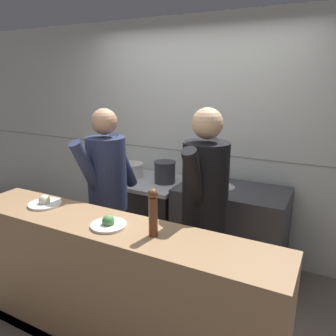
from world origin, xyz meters
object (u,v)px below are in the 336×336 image
(plated_dish_main, at_px, (45,203))
(chef_head_cook, at_px, (108,193))
(plated_dish_appetiser, at_px, (109,224))
(pepper_mill, at_px, (153,212))
(stock_pot, at_px, (131,169))
(mixing_bowl_steel, at_px, (222,183))
(chef_sous, at_px, (205,208))
(sauce_pot, at_px, (165,172))
(oven_range, at_px, (146,215))

(plated_dish_main, xyz_separation_m, chef_head_cook, (0.17, 0.57, -0.07))
(plated_dish_appetiser, distance_m, pepper_mill, 0.36)
(stock_pot, xyz_separation_m, mixing_bowl_steel, (1.09, 0.00, 0.00))
(stock_pot, relative_size, chef_head_cook, 0.17)
(pepper_mill, height_order, chef_sous, chef_sous)
(sauce_pot, distance_m, plated_dish_main, 1.37)
(stock_pot, height_order, chef_head_cook, chef_head_cook)
(stock_pot, distance_m, chef_head_cook, 0.81)
(sauce_pot, bearing_deg, chef_sous, -44.39)
(stock_pot, relative_size, chef_sous, 0.17)
(stock_pot, distance_m, plated_dish_main, 1.34)
(oven_range, bearing_deg, chef_head_cook, -85.51)
(mixing_bowl_steel, xyz_separation_m, chef_sous, (0.11, -0.75, 0.03))
(stock_pot, bearing_deg, chef_head_cook, -70.98)
(pepper_mill, height_order, chef_head_cook, chef_head_cook)
(plated_dish_appetiser, distance_m, chef_head_cook, 0.82)
(oven_range, xyz_separation_m, chef_head_cook, (0.06, -0.75, 0.52))
(mixing_bowl_steel, bearing_deg, oven_range, -178.48)
(oven_range, distance_m, plated_dish_main, 1.45)
(sauce_pot, bearing_deg, stock_pot, 177.72)
(sauce_pot, height_order, mixing_bowl_steel, sauce_pot)
(sauce_pot, height_order, plated_dish_appetiser, sauce_pot)
(sauce_pot, bearing_deg, chef_head_cook, -103.81)
(plated_dish_main, bearing_deg, chef_sous, 28.22)
(sauce_pot, height_order, pepper_mill, pepper_mill)
(plated_dish_main, height_order, chef_sous, chef_sous)
(chef_sous, bearing_deg, mixing_bowl_steel, 97.82)
(oven_range, xyz_separation_m, mixing_bowl_steel, (0.88, 0.02, 0.52))
(oven_range, distance_m, mixing_bowl_steel, 1.02)
(sauce_pot, relative_size, plated_dish_appetiser, 1.00)
(sauce_pot, bearing_deg, pepper_mill, -64.53)
(plated_dish_main, bearing_deg, mixing_bowl_steel, 53.55)
(stock_pot, relative_size, plated_dish_main, 1.18)
(plated_dish_appetiser, xyz_separation_m, chef_head_cook, (-0.51, 0.64, -0.07))
(mixing_bowl_steel, relative_size, plated_dish_appetiser, 1.09)
(plated_dish_appetiser, height_order, chef_sous, chef_sous)
(oven_range, xyz_separation_m, stock_pot, (-0.21, 0.02, 0.51))
(plated_dish_appetiser, bearing_deg, mixing_bowl_steel, 77.40)
(stock_pot, distance_m, pepper_mill, 1.78)
(mixing_bowl_steel, bearing_deg, plated_dish_main, -126.45)
(plated_dish_appetiser, relative_size, pepper_mill, 0.77)
(oven_range, bearing_deg, pepper_mill, -56.72)
(chef_head_cook, bearing_deg, plated_dish_main, -97.54)
(stock_pot, relative_size, plated_dish_appetiser, 1.23)
(plated_dish_main, bearing_deg, plated_dish_appetiser, -6.23)
(sauce_pot, relative_size, chef_head_cook, 0.14)
(sauce_pot, xyz_separation_m, mixing_bowl_steel, (0.64, 0.02, -0.03))
(plated_dish_main, relative_size, chef_head_cook, 0.15)
(mixing_bowl_steel, relative_size, chef_head_cook, 0.15)
(pepper_mill, xyz_separation_m, chef_head_cook, (-0.84, 0.61, -0.21))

